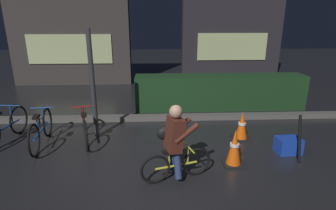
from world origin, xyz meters
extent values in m
plane|color=black|center=(0.00, 0.00, 0.00)|extent=(40.00, 40.00, 0.00)
cube|color=#56544F|center=(0.00, 2.20, 0.06)|extent=(12.00, 0.24, 0.12)
cube|color=#19381C|center=(1.80, 3.10, 0.48)|extent=(4.80, 0.70, 0.97)
cube|color=#383330|center=(-3.28, 6.50, 2.38)|extent=(4.53, 0.50, 4.76)
cube|color=#BFCC8C|center=(-3.28, 6.23, 1.40)|extent=(3.17, 0.04, 1.10)
cube|color=#262328|center=(3.17, 7.20, 2.13)|extent=(4.14, 0.50, 4.27)
cube|color=#BFCC8C|center=(3.17, 6.93, 1.40)|extent=(2.90, 0.04, 1.10)
cylinder|color=#2D2D33|center=(-1.33, 1.20, 1.15)|extent=(0.10, 0.10, 2.30)
torus|color=black|center=(-3.10, 1.50, 0.32)|extent=(0.12, 0.64, 0.64)
cylinder|color=#19479E|center=(-3.16, 1.03, 0.32)|extent=(0.14, 0.94, 0.04)
cylinder|color=#19479E|center=(-3.13, 1.29, 0.52)|extent=(0.03, 0.03, 0.40)
cylinder|color=#19479E|center=(-3.13, 1.29, 0.72)|extent=(0.46, 0.08, 0.02)
torus|color=black|center=(-2.41, 1.32, 0.32)|extent=(0.12, 0.63, 0.63)
torus|color=black|center=(-2.30, 0.38, 0.32)|extent=(0.12, 0.63, 0.63)
cylinder|color=#19479E|center=(-2.35, 0.85, 0.32)|extent=(0.15, 0.94, 0.04)
cylinder|color=#19479E|center=(-2.33, 0.69, 0.49)|extent=(0.03, 0.03, 0.35)
cube|color=black|center=(-2.33, 0.69, 0.67)|extent=(0.12, 0.21, 0.05)
cylinder|color=#19479E|center=(-2.38, 1.11, 0.52)|extent=(0.03, 0.03, 0.40)
cylinder|color=#19479E|center=(-2.38, 1.11, 0.72)|extent=(0.46, 0.08, 0.02)
torus|color=black|center=(-1.65, 1.44, 0.30)|extent=(0.22, 0.59, 0.61)
torus|color=black|center=(-1.39, 0.57, 0.30)|extent=(0.22, 0.59, 0.61)
cylinder|color=#B21919|center=(-1.52, 1.01, 0.30)|extent=(0.30, 0.87, 0.04)
cylinder|color=#B21919|center=(-1.47, 0.85, 0.47)|extent=(0.03, 0.03, 0.34)
cube|color=black|center=(-1.47, 0.85, 0.64)|extent=(0.15, 0.22, 0.05)
cylinder|color=#B21919|center=(-1.59, 1.24, 0.49)|extent=(0.03, 0.03, 0.38)
cylinder|color=#B21919|center=(-1.59, 1.24, 0.69)|extent=(0.45, 0.16, 0.02)
cube|color=black|center=(1.32, -0.10, 0.01)|extent=(0.36, 0.36, 0.03)
cone|color=#EA560F|center=(1.32, -0.10, 0.35)|extent=(0.26, 0.26, 0.64)
cylinder|color=white|center=(1.32, -0.10, 0.38)|extent=(0.16, 0.16, 0.05)
cube|color=black|center=(1.79, 0.95, 0.01)|extent=(0.36, 0.36, 0.03)
cone|color=#EA560F|center=(1.79, 0.95, 0.32)|extent=(0.26, 0.26, 0.59)
cylinder|color=white|center=(1.79, 0.95, 0.35)|extent=(0.16, 0.16, 0.05)
cube|color=#193DB7|center=(2.50, 0.30, 0.15)|extent=(0.46, 0.35, 0.30)
torus|color=black|center=(0.62, -0.40, 0.24)|extent=(0.48, 0.18, 0.48)
torus|color=black|center=(-0.05, -0.60, 0.24)|extent=(0.48, 0.18, 0.48)
cylinder|color=gold|center=(0.28, -0.50, 0.24)|extent=(0.68, 0.24, 0.04)
cylinder|color=gold|center=(0.17, -0.54, 0.37)|extent=(0.03, 0.03, 0.26)
cube|color=black|center=(0.17, -0.54, 0.51)|extent=(0.22, 0.15, 0.05)
cylinder|color=gold|center=(0.47, -0.45, 0.39)|extent=(0.03, 0.03, 0.30)
cylinder|color=gold|center=(0.47, -0.45, 0.54)|extent=(0.16, 0.45, 0.02)
cylinder|color=navy|center=(0.24, -0.41, 0.30)|extent=(0.17, 0.23, 0.42)
cylinder|color=navy|center=(0.29, -0.60, 0.30)|extent=(0.17, 0.23, 0.42)
cube|color=#512319|center=(0.25, -0.51, 0.79)|extent=(0.34, 0.38, 0.54)
sphere|color=tan|center=(0.26, -0.51, 1.15)|extent=(0.20, 0.20, 0.20)
cylinder|color=#512319|center=(0.34, -0.34, 0.84)|extent=(0.40, 0.19, 0.29)
cylinder|color=#512319|center=(0.42, -0.61, 0.84)|extent=(0.40, 0.19, 0.29)
ellipsoid|color=black|center=(0.13, -0.34, 0.74)|extent=(0.35, 0.25, 0.24)
cylinder|color=black|center=(2.55, 0.05, 0.41)|extent=(0.11, 0.33, 0.82)
camera|label=1|loc=(-0.02, -4.22, 2.43)|focal=28.49mm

